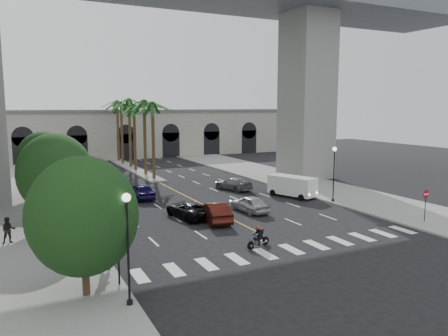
% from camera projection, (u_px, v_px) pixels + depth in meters
% --- Properties ---
extents(ground, '(140.00, 140.00, 0.00)m').
position_uv_depth(ground, '(279.00, 243.00, 29.44)').
color(ground, black).
rests_on(ground, ground).
extents(sidewalk_left, '(8.00, 100.00, 0.15)m').
position_uv_depth(sidewalk_left, '(26.00, 216.00, 36.17)').
color(sidewalk_left, gray).
rests_on(sidewalk_left, ground).
extents(sidewalk_right, '(8.00, 100.00, 0.15)m').
position_uv_depth(sidewalk_right, '(317.00, 187.00, 49.31)').
color(sidewalk_right, gray).
rests_on(sidewalk_right, ground).
extents(median, '(2.00, 24.00, 0.20)m').
position_uv_depth(median, '(133.00, 169.00, 63.15)').
color(median, gray).
rests_on(median, ground).
extents(pier_building, '(71.00, 10.50, 8.50)m').
position_uv_depth(pier_building, '(108.00, 133.00, 77.65)').
color(pier_building, beige).
rests_on(pier_building, ground).
extents(bridge, '(75.00, 13.00, 26.00)m').
position_uv_depth(bridge, '(197.00, 20.00, 47.84)').
color(bridge, gray).
rests_on(bridge, ground).
extents(palm_a, '(3.20, 3.20, 10.30)m').
position_uv_depth(palm_a, '(152.00, 106.00, 53.00)').
color(palm_a, '#47331E').
rests_on(palm_a, ground).
extents(palm_b, '(3.20, 3.20, 10.60)m').
position_uv_depth(palm_b, '(144.00, 104.00, 56.56)').
color(palm_b, '#47331E').
rests_on(palm_b, ground).
extents(palm_c, '(3.20, 3.20, 10.10)m').
position_uv_depth(palm_c, '(134.00, 108.00, 60.04)').
color(palm_c, '#47331E').
rests_on(palm_c, ground).
extents(palm_d, '(3.20, 3.20, 10.90)m').
position_uv_depth(palm_d, '(129.00, 102.00, 63.64)').
color(palm_d, '#47331E').
rests_on(palm_d, ground).
extents(palm_e, '(3.20, 3.20, 10.40)m').
position_uv_depth(palm_e, '(121.00, 106.00, 67.15)').
color(palm_e, '#47331E').
rests_on(palm_e, ground).
extents(palm_f, '(3.20, 3.20, 10.70)m').
position_uv_depth(palm_f, '(117.00, 104.00, 70.79)').
color(palm_f, '#47331E').
rests_on(palm_f, ground).
extents(street_tree_near, '(5.20, 5.20, 6.89)m').
position_uv_depth(street_tree_near, '(83.00, 216.00, 20.51)').
color(street_tree_near, '#382616').
rests_on(street_tree_near, ground).
extents(street_tree_mid, '(5.44, 5.44, 7.21)m').
position_uv_depth(street_tree_mid, '(55.00, 174.00, 32.02)').
color(street_tree_mid, '#382616').
rests_on(street_tree_mid, ground).
extents(street_tree_far, '(5.04, 5.04, 6.68)m').
position_uv_depth(street_tree_far, '(43.00, 160.00, 42.72)').
color(street_tree_far, '#382616').
rests_on(street_tree_far, ground).
extents(lamp_post_left_near, '(0.40, 0.40, 5.35)m').
position_uv_depth(lamp_post_left_near, '(128.00, 240.00, 19.55)').
color(lamp_post_left_near, black).
rests_on(lamp_post_left_near, ground).
extents(lamp_post_left_far, '(0.40, 0.40, 5.35)m').
position_uv_depth(lamp_post_left_far, '(69.00, 174.00, 38.19)').
color(lamp_post_left_far, black).
rests_on(lamp_post_left_far, ground).
extents(lamp_post_right, '(0.40, 0.40, 5.35)m').
position_uv_depth(lamp_post_right, '(334.00, 169.00, 41.08)').
color(lamp_post_right, black).
rests_on(lamp_post_right, ground).
extents(traffic_signal_near, '(0.25, 0.18, 3.65)m').
position_uv_depth(traffic_signal_near, '(118.00, 239.00, 21.91)').
color(traffic_signal_near, black).
rests_on(traffic_signal_near, ground).
extents(traffic_signal_far, '(0.25, 0.18, 3.65)m').
position_uv_depth(traffic_signal_far, '(102.00, 221.00, 25.46)').
color(traffic_signal_far, black).
rests_on(traffic_signal_far, ground).
extents(motorcycle_rider, '(1.92, 0.74, 1.43)m').
position_uv_depth(motorcycle_rider, '(259.00, 238.00, 28.45)').
color(motorcycle_rider, black).
rests_on(motorcycle_rider, ground).
extents(car_a, '(2.08, 4.39, 1.45)m').
position_uv_depth(car_a, '(250.00, 204.00, 37.89)').
color(car_a, '#ABACB0').
rests_on(car_a, ground).
extents(car_b, '(2.52, 5.03, 1.58)m').
position_uv_depth(car_b, '(215.00, 212.00, 34.76)').
color(car_b, '#44140D').
rests_on(car_b, ground).
extents(car_c, '(3.00, 5.18, 1.36)m').
position_uv_depth(car_c, '(189.00, 210.00, 35.93)').
color(car_c, black).
rests_on(car_c, ground).
extents(car_d, '(3.19, 5.09, 1.38)m').
position_uv_depth(car_d, '(233.00, 184.00, 47.85)').
color(car_d, slate).
rests_on(car_d, ground).
extents(car_e, '(1.89, 4.62, 1.57)m').
position_uv_depth(car_e, '(141.00, 191.00, 43.26)').
color(car_e, '#150F46').
rests_on(car_e, ground).
extents(cargo_van, '(3.37, 5.28, 2.11)m').
position_uv_depth(cargo_van, '(292.00, 186.00, 44.05)').
color(cargo_van, white).
rests_on(cargo_van, ground).
extents(pedestrian_a, '(0.76, 0.60, 1.83)m').
position_uv_depth(pedestrian_a, '(106.00, 254.00, 24.03)').
color(pedestrian_a, black).
rests_on(pedestrian_a, sidewalk_left).
extents(pedestrian_b, '(0.90, 0.72, 1.77)m').
position_uv_depth(pedestrian_b, '(8.00, 230.00, 28.76)').
color(pedestrian_b, black).
rests_on(pedestrian_b, sidewalk_left).
extents(do_not_enter_sign, '(0.65, 0.06, 2.67)m').
position_uv_depth(do_not_enter_sign, '(426.00, 199.00, 34.03)').
color(do_not_enter_sign, black).
rests_on(do_not_enter_sign, ground).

